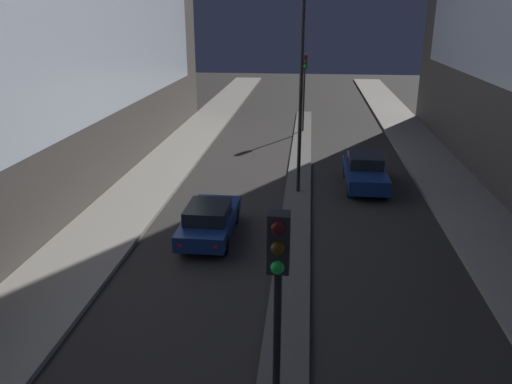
# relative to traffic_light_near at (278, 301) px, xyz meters

# --- Properties ---
(median_strip) EXTENTS (1.17, 37.63, 0.14)m
(median_strip) POSITION_rel_traffic_light_near_xyz_m (0.00, 15.65, -3.78)
(median_strip) COLOR #56544F
(median_strip) RESTS_ON ground
(traffic_light_near) EXTENTS (0.32, 0.42, 5.10)m
(traffic_light_near) POSITION_rel_traffic_light_near_xyz_m (0.00, 0.00, 0.00)
(traffic_light_near) COLOR black
(traffic_light_near) RESTS_ON median_strip
(traffic_light_mid) EXTENTS (0.32, 0.42, 5.10)m
(traffic_light_mid) POSITION_rel_traffic_light_near_xyz_m (0.00, 27.35, 0.00)
(traffic_light_mid) COLOR black
(traffic_light_mid) RESTS_ON median_strip
(street_lamp) EXTENTS (0.52, 0.52, 9.58)m
(street_lamp) POSITION_rel_traffic_light_near_xyz_m (0.00, 15.15, 2.63)
(street_lamp) COLOR black
(street_lamp) RESTS_ON median_strip
(car_left_lane) EXTENTS (1.72, 4.19, 1.36)m
(car_left_lane) POSITION_rel_traffic_light_near_xyz_m (-3.10, 10.11, -3.15)
(car_left_lane) COLOR navy
(car_left_lane) RESTS_ON ground
(car_right_lane) EXTENTS (1.79, 4.47, 1.53)m
(car_right_lane) POSITION_rel_traffic_light_near_xyz_m (3.10, 16.46, -3.08)
(car_right_lane) COLOR navy
(car_right_lane) RESTS_ON ground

